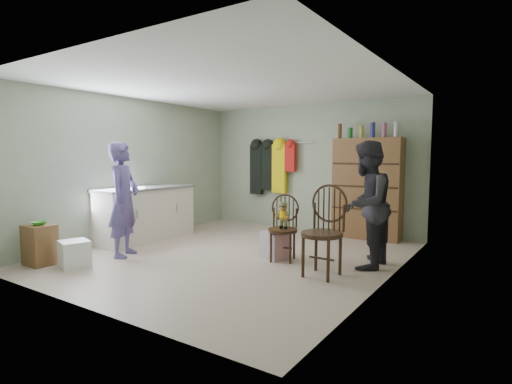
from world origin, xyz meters
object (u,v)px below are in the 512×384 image
Objects in this scene: dresser at (367,188)px; chair_far at (324,227)px; chair_front at (284,222)px; counter at (146,214)px.

chair_far is at bearing -83.61° from dresser.
dresser is (0.51, 2.13, 0.37)m from chair_front.
dresser reaches higher than counter.
dresser is (3.20, 2.30, 0.44)m from counter.
chair_front is 0.87m from chair_far.
counter reaches higher than chair_front.
dresser reaches higher than chair_far.
counter is 0.90× the size of dresser.
chair_far is (3.48, -0.19, 0.14)m from counter.
chair_far reaches higher than chair_front.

